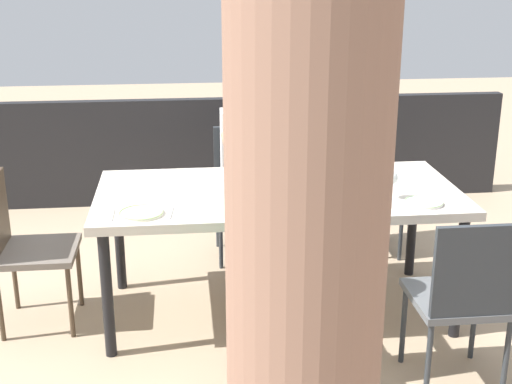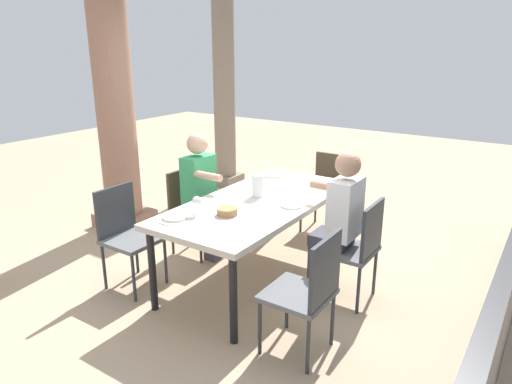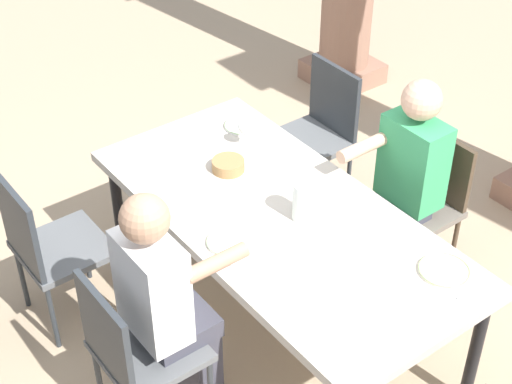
# 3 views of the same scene
# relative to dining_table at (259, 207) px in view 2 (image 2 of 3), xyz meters

# --- Properties ---
(ground_plane) EXTENTS (16.00, 16.00, 0.00)m
(ground_plane) POSITION_rel_dining_table_xyz_m (0.00, 0.00, -0.70)
(ground_plane) COLOR tan
(dining_table) EXTENTS (2.06, 0.97, 0.77)m
(dining_table) POSITION_rel_dining_table_xyz_m (0.00, 0.00, 0.00)
(dining_table) COLOR beige
(dining_table) RESTS_ON ground
(chair_west_north) EXTENTS (0.44, 0.44, 0.91)m
(chair_west_north) POSITION_rel_dining_table_xyz_m (-0.76, 0.91, -0.18)
(chair_west_north) COLOR #5B5E61
(chair_west_north) RESTS_ON ground
(chair_west_south) EXTENTS (0.44, 0.44, 0.92)m
(chair_west_south) POSITION_rel_dining_table_xyz_m (-0.76, -0.91, -0.18)
(chair_west_south) COLOR #5B5E61
(chair_west_south) RESTS_ON ground
(chair_mid_north) EXTENTS (0.44, 0.44, 0.87)m
(chair_mid_north) POSITION_rel_dining_table_xyz_m (0.11, 0.90, -0.19)
(chair_mid_north) COLOR #6A6158
(chair_mid_north) RESTS_ON ground
(chair_mid_south) EXTENTS (0.44, 0.44, 0.90)m
(chair_mid_south) POSITION_rel_dining_table_xyz_m (0.11, -0.91, -0.19)
(chair_mid_south) COLOR #5B5E61
(chair_mid_south) RESTS_ON ground
(chair_head_east) EXTENTS (0.44, 0.44, 0.89)m
(chair_head_east) POSITION_rel_dining_table_xyz_m (1.45, 0.00, -0.19)
(chair_head_east) COLOR #6A6158
(chair_head_east) RESTS_ON ground
(diner_woman_green) EXTENTS (0.34, 0.49, 1.28)m
(diner_woman_green) POSITION_rel_dining_table_xyz_m (0.10, 0.73, -0.02)
(diner_woman_green) COLOR #3F3F4C
(diner_woman_green) RESTS_ON ground
(diner_man_white) EXTENTS (0.35, 0.49, 1.29)m
(diner_man_white) POSITION_rel_dining_table_xyz_m (0.11, -0.72, -0.01)
(diner_man_white) COLOR #3F3F4C
(diner_man_white) RESTS_ON ground
(stone_column_centre) EXTENTS (0.56, 0.56, 2.97)m
(stone_column_centre) POSITION_rel_dining_table_xyz_m (0.22, 2.09, 0.76)
(stone_column_centre) COLOR #936B56
(stone_column_centre) RESTS_ON ground
(stone_column_far) EXTENTS (0.42, 0.42, 2.96)m
(stone_column_far) POSITION_rel_dining_table_xyz_m (2.25, 2.09, 0.75)
(stone_column_far) COLOR gray
(stone_column_far) RESTS_ON ground
(patio_railing) EXTENTS (4.46, 0.10, 0.90)m
(patio_railing) POSITION_rel_dining_table_xyz_m (0.00, -2.04, -0.25)
(patio_railing) COLOR black
(patio_railing) RESTS_ON ground
(plate_0) EXTENTS (0.21, 0.21, 0.02)m
(plate_0) POSITION_rel_dining_table_xyz_m (-0.75, 0.32, 0.07)
(plate_0) COLOR white
(plate_0) RESTS_ON dining_table
(wine_glass_0) EXTENTS (0.08, 0.08, 0.16)m
(wine_glass_0) POSITION_rel_dining_table_xyz_m (-0.59, 0.22, 0.18)
(wine_glass_0) COLOR white
(wine_glass_0) RESTS_ON dining_table
(fork_0) EXTENTS (0.02, 0.17, 0.01)m
(fork_0) POSITION_rel_dining_table_xyz_m (-0.90, 0.32, 0.06)
(fork_0) COLOR silver
(fork_0) RESTS_ON dining_table
(spoon_0) EXTENTS (0.03, 0.17, 0.01)m
(spoon_0) POSITION_rel_dining_table_xyz_m (-0.60, 0.32, 0.06)
(spoon_0) COLOR silver
(spoon_0) RESTS_ON dining_table
(plate_1) EXTENTS (0.21, 0.21, 0.02)m
(plate_1) POSITION_rel_dining_table_xyz_m (0.02, -0.33, 0.07)
(plate_1) COLOR white
(plate_1) RESTS_ON dining_table
(fork_1) EXTENTS (0.03, 0.17, 0.01)m
(fork_1) POSITION_rel_dining_table_xyz_m (-0.13, -0.33, 0.06)
(fork_1) COLOR silver
(fork_1) RESTS_ON dining_table
(spoon_1) EXTENTS (0.03, 0.17, 0.01)m
(spoon_1) POSITION_rel_dining_table_xyz_m (0.17, -0.33, 0.06)
(spoon_1) COLOR silver
(spoon_1) RESTS_ON dining_table
(plate_2) EXTENTS (0.23, 0.23, 0.02)m
(plate_2) POSITION_rel_dining_table_xyz_m (0.76, 0.32, 0.07)
(plate_2) COLOR silver
(plate_2) RESTS_ON dining_table
(fork_2) EXTENTS (0.03, 0.17, 0.01)m
(fork_2) POSITION_rel_dining_table_xyz_m (0.61, 0.32, 0.06)
(fork_2) COLOR silver
(fork_2) RESTS_ON dining_table
(spoon_2) EXTENTS (0.02, 0.17, 0.01)m
(spoon_2) POSITION_rel_dining_table_xyz_m (0.91, 0.32, 0.06)
(spoon_2) COLOR silver
(spoon_2) RESTS_ON dining_table
(water_pitcher) EXTENTS (0.11, 0.11, 0.20)m
(water_pitcher) POSITION_rel_dining_table_xyz_m (0.09, 0.07, 0.15)
(water_pitcher) COLOR white
(water_pitcher) RESTS_ON dining_table
(bread_basket) EXTENTS (0.17, 0.17, 0.06)m
(bread_basket) POSITION_rel_dining_table_xyz_m (-0.45, 0.01, 0.09)
(bread_basket) COLOR #9E7547
(bread_basket) RESTS_ON dining_table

